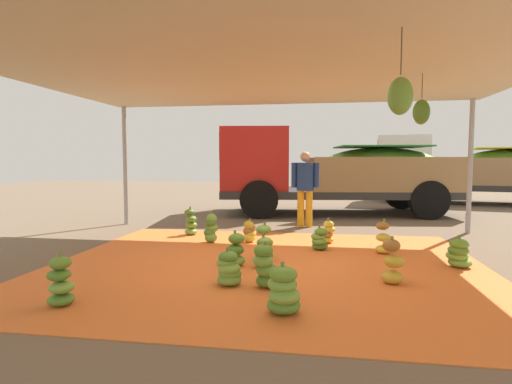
% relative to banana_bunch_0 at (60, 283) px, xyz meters
% --- Properties ---
extents(ground_plane, '(40.00, 40.00, 0.00)m').
position_rel_banana_bunch_0_xyz_m(ground_plane, '(1.88, 4.99, -0.25)').
color(ground_plane, brown).
extents(tarp_orange, '(6.18, 5.33, 0.01)m').
position_rel_banana_bunch_0_xyz_m(tarp_orange, '(1.88, 1.99, -0.24)').
color(tarp_orange, orange).
rests_on(tarp_orange, ground).
extents(tent_canopy, '(8.00, 7.00, 2.83)m').
position_rel_banana_bunch_0_xyz_m(tent_canopy, '(1.90, 1.90, 2.50)').
color(tent_canopy, '#9EA0A5').
rests_on(tent_canopy, ground).
extents(banana_bunch_0, '(0.37, 0.37, 0.57)m').
position_rel_banana_bunch_0_xyz_m(banana_bunch_0, '(0.00, 0.00, 0.00)').
color(banana_bunch_0, '#518428').
rests_on(banana_bunch_0, tarp_orange).
extents(banana_bunch_1, '(0.37, 0.38, 0.58)m').
position_rel_banana_bunch_0_xyz_m(banana_bunch_1, '(3.52, 1.35, 0.01)').
color(banana_bunch_1, gold).
rests_on(banana_bunch_1, tarp_orange).
extents(banana_bunch_2, '(0.38, 0.38, 0.51)m').
position_rel_banana_bunch_0_xyz_m(banana_bunch_2, '(1.45, 1.86, -0.02)').
color(banana_bunch_2, '#75A83D').
rests_on(banana_bunch_2, tarp_orange).
extents(banana_bunch_3, '(0.36, 0.36, 0.56)m').
position_rel_banana_bunch_0_xyz_m(banana_bunch_3, '(3.65, 3.01, -0.00)').
color(banana_bunch_3, gold).
rests_on(banana_bunch_3, tarp_orange).
extents(banana_bunch_4, '(0.45, 0.45, 0.46)m').
position_rel_banana_bunch_0_xyz_m(banana_bunch_4, '(4.56, 2.26, -0.05)').
color(banana_bunch_4, '#6B9E38').
rests_on(banana_bunch_4, tarp_orange).
extents(banana_bunch_5, '(0.33, 0.33, 0.43)m').
position_rel_banana_bunch_0_xyz_m(banana_bunch_5, '(2.63, 3.09, -0.06)').
color(banana_bunch_5, '#477523').
rests_on(banana_bunch_5, tarp_orange).
extents(banana_bunch_6, '(0.28, 0.29, 0.49)m').
position_rel_banana_bunch_0_xyz_m(banana_bunch_6, '(1.86, 1.81, -0.04)').
color(banana_bunch_6, '#75A83D').
rests_on(banana_bunch_6, tarp_orange).
extents(banana_bunch_7, '(0.40, 0.40, 0.55)m').
position_rel_banana_bunch_0_xyz_m(banana_bunch_7, '(2.01, 0.95, 0.00)').
color(banana_bunch_7, '#477523').
rests_on(banana_bunch_7, tarp_orange).
extents(banana_bunch_8, '(0.34, 0.31, 0.56)m').
position_rel_banana_bunch_0_xyz_m(banana_bunch_8, '(0.66, 3.45, 0.01)').
color(banana_bunch_8, '#6B9E38').
rests_on(banana_bunch_8, tarp_orange).
extents(banana_bunch_9, '(0.35, 0.38, 0.57)m').
position_rel_banana_bunch_0_xyz_m(banana_bunch_9, '(0.04, 4.15, 0.00)').
color(banana_bunch_9, '#75A83D').
rests_on(banana_bunch_9, tarp_orange).
extents(banana_bunch_10, '(0.36, 0.36, 0.57)m').
position_rel_banana_bunch_0_xyz_m(banana_bunch_10, '(1.80, 2.31, 0.00)').
color(banana_bunch_10, '#60932D').
rests_on(banana_bunch_10, tarp_orange).
extents(banana_bunch_11, '(0.33, 0.32, 0.46)m').
position_rel_banana_bunch_0_xyz_m(banana_bunch_11, '(2.78, 3.71, -0.05)').
color(banana_bunch_11, gold).
rests_on(banana_bunch_11, tarp_orange).
extents(banana_bunch_12, '(0.45, 0.46, 0.51)m').
position_rel_banana_bunch_0_xyz_m(banana_bunch_12, '(2.29, 0.14, -0.02)').
color(banana_bunch_12, '#518428').
rests_on(banana_bunch_12, tarp_orange).
extents(banana_bunch_13, '(0.41, 0.41, 0.45)m').
position_rel_banana_bunch_0_xyz_m(banana_bunch_13, '(1.56, 0.98, -0.05)').
color(banana_bunch_13, '#6B9E38').
rests_on(banana_bunch_13, tarp_orange).
extents(banana_bunch_14, '(0.33, 0.34, 0.43)m').
position_rel_banana_bunch_0_xyz_m(banana_bunch_14, '(1.35, 3.59, -0.05)').
color(banana_bunch_14, gold).
rests_on(banana_bunch_14, tarp_orange).
extents(cargo_truck_main, '(6.68, 3.25, 2.40)m').
position_rel_banana_bunch_0_xyz_m(cargo_truck_main, '(2.88, 8.09, 0.98)').
color(cargo_truck_main, '#2D2D2D').
rests_on(cargo_truck_main, ground).
extents(cargo_truck_far, '(6.60, 3.50, 2.40)m').
position_rel_banana_bunch_0_xyz_m(cargo_truck_far, '(7.71, 11.73, 0.99)').
color(cargo_truck_far, '#2D2D2D').
rests_on(cargo_truck_far, ground).
extents(worker_0, '(0.63, 0.38, 1.71)m').
position_rel_banana_bunch_0_xyz_m(worker_0, '(2.29, 5.56, 0.75)').
color(worker_0, orange).
rests_on(worker_0, ground).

